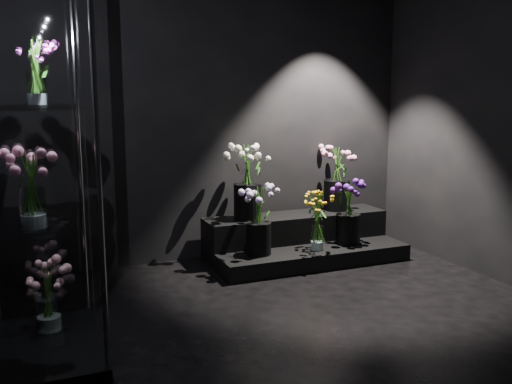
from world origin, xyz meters
TOP-DOWN VIEW (x-y plane):
  - floor at (0.00, 0.00)m, footprint 4.00×4.00m
  - wall_back at (0.00, 2.00)m, footprint 4.00×0.00m
  - display_riser at (0.74, 1.63)m, footprint 1.86×0.83m
  - display_case at (-1.67, 0.29)m, footprint 0.61×1.02m
  - bouquet_orange_bells at (0.75, 1.32)m, footprint 0.28×0.28m
  - bouquet_lilac at (0.19, 1.40)m, footprint 0.46×0.46m
  - bouquet_purple at (1.14, 1.41)m, footprint 0.35×0.35m
  - bouquet_cream_roses at (0.22, 1.73)m, footprint 0.52×0.52m
  - bouquet_pink_roses at (1.23, 1.78)m, footprint 0.41×0.41m
  - bouquet_case_pink at (-1.71, 0.08)m, footprint 0.34×0.34m
  - bouquet_case_magenta at (-1.64, 0.47)m, footprint 0.23×0.23m
  - bouquet_case_base_pink at (-1.66, 0.48)m, footprint 0.39×0.39m

SIDE VIEW (x-z plane):
  - floor at x=0.00m, z-range 0.00..0.00m
  - display_riser at x=0.74m, z-range -0.04..0.38m
  - bouquet_case_base_pink at x=-1.66m, z-range 0.12..0.56m
  - bouquet_orange_bells at x=0.75m, z-range 0.16..0.71m
  - bouquet_purple at x=1.14m, z-range 0.19..0.81m
  - bouquet_lilac at x=0.19m, z-range 0.22..0.85m
  - bouquet_pink_roses at x=1.23m, z-range 0.45..1.11m
  - bouquet_cream_roses at x=0.22m, z-range 0.47..1.17m
  - bouquet_case_pink at x=-1.71m, z-range 0.88..1.32m
  - display_case at x=-1.67m, z-range 0.00..2.25m
  - wall_back at x=0.00m, z-range -0.60..3.40m
  - bouquet_case_magenta at x=-1.64m, z-range 1.55..1.92m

